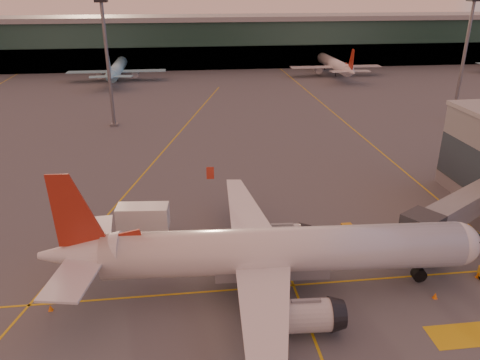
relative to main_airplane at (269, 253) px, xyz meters
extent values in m
plane|color=#4C4F54|center=(-2.34, -4.75, -4.20)|extent=(600.00, 600.00, 0.00)
cube|color=gold|center=(-2.34, 0.25, -4.20)|extent=(80.00, 0.25, 0.01)
cube|color=gold|center=(-12.34, 40.25, -4.20)|extent=(31.30, 115.98, 0.01)
cube|color=gold|center=(27.66, 65.25, -4.20)|extent=(0.25, 160.00, 0.01)
cube|color=gold|center=(15.66, -8.75, -4.20)|extent=(6.00, 3.00, 0.01)
cube|color=#19382D|center=(-2.34, 137.25, 3.80)|extent=(400.00, 18.00, 16.00)
cube|color=gray|center=(-2.34, 137.25, 12.60)|extent=(400.00, 20.00, 1.60)
cube|color=black|center=(-2.34, 128.75, -0.20)|extent=(400.00, 1.00, 8.00)
cylinder|color=slate|center=(-22.34, 61.25, 8.30)|extent=(0.70, 0.70, 25.00)
cube|color=black|center=(-22.34, 61.25, 21.00)|extent=(2.40, 2.40, 0.80)
cube|color=slate|center=(-22.34, 61.25, -3.95)|extent=(1.60, 1.60, 0.50)
cylinder|color=slate|center=(52.66, 57.25, 8.30)|extent=(0.70, 0.70, 25.00)
cube|color=slate|center=(52.66, 57.25, -3.95)|extent=(1.60, 1.60, 0.50)
cylinder|color=white|center=(1.47, -0.08, 0.23)|extent=(34.78, 6.37, 4.44)
sphere|color=white|center=(18.74, -1.05, 0.23)|extent=(4.35, 4.35, 4.35)
cube|color=black|center=(20.00, -1.12, 0.79)|extent=(2.16, 2.99, 0.78)
cone|color=white|center=(-17.90, 1.00, 0.57)|extent=(7.82, 4.64, 4.22)
cube|color=white|center=(-17.69, -2.81, 0.68)|extent=(4.91, 7.73, 0.22)
cylinder|color=silver|center=(1.94, -6.87, -2.21)|extent=(4.79, 3.14, 2.89)
cylinder|color=black|center=(-1.22, -2.82, -3.21)|extent=(2.08, 1.66, 2.00)
cylinder|color=black|center=(-1.22, -2.82, -2.60)|extent=(0.40, 0.40, 1.22)
cube|color=white|center=(-17.27, 4.77, 0.68)|extent=(4.17, 7.44, 0.22)
cylinder|color=silver|center=(2.69, 6.61, -2.21)|extent=(4.79, 3.14, 2.89)
cylinder|color=black|center=(-0.89, 2.94, -3.21)|extent=(2.08, 1.66, 2.00)
cylinder|color=black|center=(-0.89, 2.94, -2.60)|extent=(0.40, 0.40, 1.22)
cube|color=slate|center=(0.21, -0.01, -1.21)|extent=(11.15, 4.16, 1.78)
cylinder|color=black|center=(15.37, -0.86, -3.21)|extent=(1.45, 0.96, 1.40)
cube|color=slate|center=(23.83, 6.29, 0.53)|extent=(17.06, 12.12, 2.70)
cube|color=#2D3035|center=(16.50, 1.93, 0.53)|extent=(4.69, 4.69, 3.00)
cube|color=#2D3035|center=(18.00, 2.83, -3.00)|extent=(1.60, 2.40, 2.40)
cylinder|color=black|center=(18.00, 1.73, -3.80)|extent=(0.80, 0.40, 0.80)
cylinder|color=black|center=(18.00, 3.93, -3.80)|extent=(0.80, 0.40, 0.80)
cylinder|color=slate|center=(23.83, 6.29, -2.49)|extent=(0.50, 0.50, 3.44)
cube|color=#AE2318|center=(-12.52, 11.15, -3.44)|extent=(3.46, 2.73, 1.53)
cube|color=silver|center=(-12.82, 11.17, -1.05)|extent=(6.11, 3.07, 2.85)
cylinder|color=black|center=(-14.45, 10.10, -3.75)|extent=(0.94, 0.44, 0.92)
cylinder|color=black|center=(-10.80, 9.76, -3.75)|extent=(0.94, 0.44, 0.92)
cube|color=black|center=(11.27, 9.04, -3.71)|extent=(3.09, 1.69, 0.99)
cube|color=gold|center=(11.27, 9.04, -3.04)|extent=(1.29, 1.47, 0.81)
cylinder|color=black|center=(10.22, 8.29, -3.89)|extent=(0.63, 0.29, 0.63)
cylinder|color=black|center=(12.37, 8.35, -3.89)|extent=(0.63, 0.29, 0.63)
cone|color=orange|center=(22.00, -0.80, -3.91)|extent=(0.47, 0.47, 0.60)
cube|color=orange|center=(22.00, -0.80, -4.19)|extent=(0.40, 0.40, 0.03)
cone|color=orange|center=(-20.80, -0.78, -3.90)|extent=(0.48, 0.48, 0.61)
cube|color=orange|center=(-20.80, -0.78, -4.19)|extent=(0.41, 0.41, 0.03)
cone|color=orange|center=(-1.53, 17.02, -3.89)|extent=(0.49, 0.49, 0.62)
cube|color=orange|center=(-1.53, 17.02, -4.19)|extent=(0.42, 0.42, 0.03)
cone|color=orange|center=(15.84, -3.51, -3.90)|extent=(0.49, 0.49, 0.62)
cube|color=orange|center=(15.84, -3.51, -4.19)|extent=(0.42, 0.42, 0.03)
camera|label=1|loc=(-7.62, -38.27, 24.09)|focal=35.00mm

